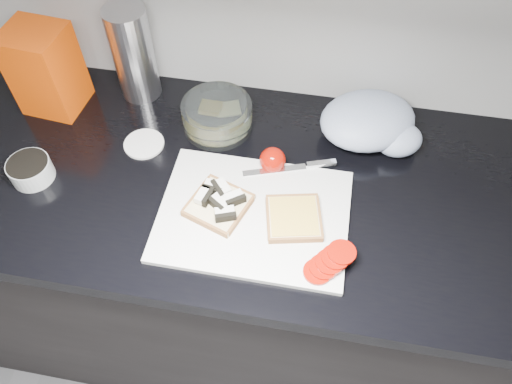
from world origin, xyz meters
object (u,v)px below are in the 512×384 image
at_px(cutting_board, 253,215).
at_px(steel_canister, 133,54).
at_px(bread_bag, 46,70).
at_px(glass_bowl, 217,116).

relative_size(cutting_board, steel_canister, 1.67).
height_order(bread_bag, steel_canister, steel_canister).
bearing_deg(bread_bag, glass_bowl, 4.52).
bearing_deg(bread_bag, cutting_board, -19.33).
distance_m(cutting_board, glass_bowl, 0.28).
relative_size(glass_bowl, steel_canister, 0.70).
bearing_deg(cutting_board, bread_bag, 155.00).
height_order(glass_bowl, bread_bag, bread_bag).
distance_m(cutting_board, steel_canister, 0.50).
height_order(glass_bowl, steel_canister, steel_canister).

